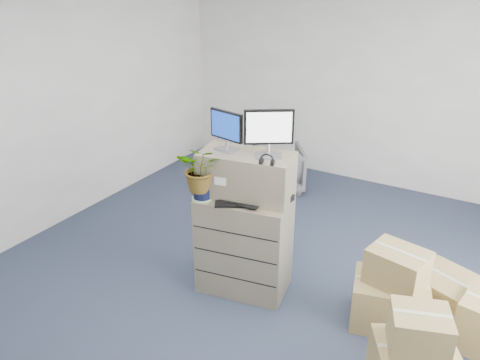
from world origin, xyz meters
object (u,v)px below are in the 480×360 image
office_chair (279,166)px  monitor_right (269,131)px  filing_cabinet_lower (244,244)px  keyboard (239,203)px  potted_plant (202,174)px  water_bottle (258,187)px  monitor_left (226,129)px

office_chair → monitor_right: bearing=78.3°
filing_cabinet_lower → keyboard: size_ratio=2.30×
monitor_right → potted_plant: bearing=175.3°
keyboard → potted_plant: 0.44m
filing_cabinet_lower → water_bottle: (0.12, 0.04, 0.63)m
office_chair → monitor_left: bearing=68.6°
water_bottle → potted_plant: 0.54m
monitor_right → water_bottle: bearing=170.8°
monitor_right → keyboard: (-0.19, -0.21, -0.67)m
monitor_right → office_chair: bearing=79.9°
filing_cabinet_lower → keyboard: bearing=-92.4°
monitor_right → potted_plant: (-0.54, -0.29, -0.43)m
potted_plant → keyboard: bearing=13.2°
monitor_left → keyboard: (0.23, -0.16, -0.64)m
water_bottle → potted_plant: potted_plant is taller
potted_plant → monitor_left: bearing=62.5°
monitor_left → keyboard: monitor_left is taller
monitor_left → water_bottle: monitor_left is taller
filing_cabinet_lower → office_chair: bearing=98.3°
filing_cabinet_lower → monitor_left: size_ratio=2.68×
filing_cabinet_lower → monitor_left: monitor_left is taller
filing_cabinet_lower → keyboard: (0.02, -0.13, 0.52)m
office_chair → keyboard: bearing=72.7°
monitor_left → keyboard: size_ratio=0.86×
monitor_left → filing_cabinet_lower: bearing=4.5°
potted_plant → office_chair: 2.75m
monitor_left → potted_plant: (-0.13, -0.24, -0.40)m
filing_cabinet_lower → office_chair: 2.47m
monitor_left → water_bottle: (0.33, 0.01, -0.53)m
keyboard → potted_plant: size_ratio=0.84×
monitor_left → water_bottle: size_ratio=1.53×
filing_cabinet_lower → keyboard: 0.54m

